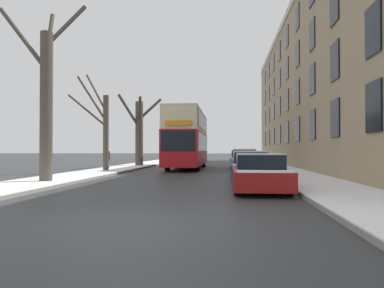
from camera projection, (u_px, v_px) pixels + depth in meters
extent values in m
plane|color=#303335|center=(118.00, 225.00, 7.33)|extent=(320.00, 320.00, 0.00)
cube|color=gray|center=(178.00, 159.00, 60.64)|extent=(2.90, 130.00, 0.13)
cube|color=white|center=(178.00, 158.00, 60.64)|extent=(2.88, 130.00, 0.03)
cube|color=gray|center=(250.00, 159.00, 59.56)|extent=(2.90, 130.00, 0.13)
cube|color=white|center=(250.00, 158.00, 59.56)|extent=(2.88, 130.00, 0.03)
cube|color=tan|center=(342.00, 87.00, 31.36)|extent=(9.00, 47.86, 13.56)
cube|color=black|center=(374.00, 107.00, 13.08)|extent=(0.08, 1.40, 1.80)
cube|color=black|center=(335.00, 118.00, 17.74)|extent=(0.08, 1.40, 1.80)
cube|color=black|center=(313.00, 125.00, 22.40)|extent=(0.08, 1.40, 1.80)
cube|color=black|center=(298.00, 129.00, 27.05)|extent=(0.08, 1.40, 1.80)
cube|color=black|center=(287.00, 132.00, 31.71)|extent=(0.08, 1.40, 1.80)
cube|color=black|center=(280.00, 135.00, 36.37)|extent=(0.08, 1.40, 1.80)
cube|color=black|center=(274.00, 136.00, 41.03)|extent=(0.08, 1.40, 1.80)
cube|color=black|center=(269.00, 138.00, 45.69)|extent=(0.08, 1.40, 1.80)
cube|color=black|center=(265.00, 139.00, 50.35)|extent=(0.08, 1.40, 1.80)
cube|color=black|center=(373.00, 30.00, 13.12)|extent=(0.08, 1.40, 1.80)
cube|color=black|center=(335.00, 61.00, 17.78)|extent=(0.08, 1.40, 1.80)
cube|color=black|center=(312.00, 80.00, 22.44)|extent=(0.08, 1.40, 1.80)
cube|color=black|center=(298.00, 92.00, 27.10)|extent=(0.08, 1.40, 1.80)
cube|color=black|center=(287.00, 100.00, 31.76)|extent=(0.08, 1.40, 1.80)
cube|color=black|center=(280.00, 107.00, 36.42)|extent=(0.08, 1.40, 1.80)
cube|color=black|center=(274.00, 112.00, 41.08)|extent=(0.08, 1.40, 1.80)
cube|color=black|center=(269.00, 116.00, 45.74)|extent=(0.08, 1.40, 1.80)
cube|color=black|center=(265.00, 119.00, 50.39)|extent=(0.08, 1.40, 1.80)
cube|color=black|center=(334.00, 5.00, 17.83)|extent=(0.08, 1.40, 1.80)
cube|color=black|center=(312.00, 35.00, 22.48)|extent=(0.08, 1.40, 1.80)
cube|color=black|center=(297.00, 55.00, 27.14)|extent=(0.08, 1.40, 1.80)
cube|color=black|center=(287.00, 69.00, 31.80)|extent=(0.08, 1.40, 1.80)
cube|color=black|center=(279.00, 79.00, 36.46)|extent=(0.08, 1.40, 1.80)
cube|color=black|center=(273.00, 87.00, 41.12)|extent=(0.08, 1.40, 1.80)
cube|color=black|center=(269.00, 93.00, 45.78)|extent=(0.08, 1.40, 1.80)
cube|color=black|center=(265.00, 99.00, 50.44)|extent=(0.08, 1.40, 1.80)
cube|color=black|center=(297.00, 18.00, 27.19)|extent=(0.08, 1.40, 1.80)
cube|color=black|center=(287.00, 37.00, 31.85)|extent=(0.08, 1.40, 1.80)
cube|color=black|center=(279.00, 51.00, 36.51)|extent=(0.08, 1.40, 1.80)
cube|color=black|center=(273.00, 63.00, 41.16)|extent=(0.08, 1.40, 1.80)
cube|color=black|center=(269.00, 71.00, 45.82)|extent=(0.08, 1.40, 1.80)
cube|color=black|center=(265.00, 79.00, 50.48)|extent=(0.08, 1.40, 1.80)
cube|color=beige|center=(287.00, 15.00, 31.88)|extent=(0.12, 46.90, 0.44)
cylinder|color=#4C4238|center=(46.00, 108.00, 15.94)|extent=(0.53, 0.53, 6.52)
cylinder|color=#4C4238|center=(50.00, 35.00, 16.50)|extent=(0.45, 1.20, 2.25)
cylinder|color=#4C4238|center=(66.00, 26.00, 16.38)|extent=(1.55, 1.14, 2.07)
cylinder|color=#4C4238|center=(23.00, 39.00, 16.03)|extent=(2.19, 0.29, 2.77)
cylinder|color=#4C4238|center=(106.00, 134.00, 24.14)|extent=(0.36, 0.36, 5.01)
cylinder|color=#4C4238|center=(92.00, 99.00, 23.70)|extent=(1.62, 1.26, 2.80)
cylinder|color=#4C4238|center=(87.00, 111.00, 24.07)|extent=(2.44, 0.55, 2.10)
cylinder|color=#4C4238|center=(96.00, 93.00, 24.50)|extent=(1.62, 0.64, 2.55)
cylinder|color=#4C4238|center=(139.00, 134.00, 32.28)|extent=(0.66, 0.66, 5.66)
cylinder|color=#4C4238|center=(140.00, 110.00, 31.36)|extent=(0.79, 2.10, 2.07)
cylinder|color=#4C4238|center=(129.00, 112.00, 31.56)|extent=(1.64, 1.94, 2.80)
cylinder|color=#4C4238|center=(150.00, 109.00, 32.72)|extent=(1.96, 1.24, 2.00)
cube|color=red|center=(188.00, 149.00, 29.68)|extent=(2.47, 11.70, 2.49)
cube|color=beige|center=(188.00, 123.00, 29.72)|extent=(2.42, 11.47, 1.52)
cube|color=beige|center=(188.00, 113.00, 29.73)|extent=(2.42, 11.47, 0.12)
cube|color=black|center=(188.00, 143.00, 29.69)|extent=(2.50, 10.30, 1.29)
cube|color=black|center=(188.00, 122.00, 29.72)|extent=(2.50, 10.30, 1.16)
cube|color=black|center=(178.00, 141.00, 23.89)|extent=(2.22, 0.06, 1.36)
cube|color=orange|center=(178.00, 123.00, 23.90)|extent=(1.73, 0.05, 0.32)
cylinder|color=black|center=(167.00, 163.00, 26.27)|extent=(0.30, 1.05, 1.05)
cylinder|color=black|center=(198.00, 164.00, 26.07)|extent=(0.30, 1.05, 1.05)
cylinder|color=black|center=(180.00, 161.00, 33.03)|extent=(0.30, 1.05, 1.05)
cylinder|color=black|center=(204.00, 161.00, 32.83)|extent=(0.30, 1.05, 1.05)
cube|color=maroon|center=(260.00, 178.00, 13.24)|extent=(1.87, 4.30, 0.61)
cube|color=black|center=(259.00, 162.00, 13.42)|extent=(1.61, 2.15, 0.52)
cube|color=white|center=(259.00, 154.00, 13.43)|extent=(1.57, 2.04, 0.04)
cube|color=white|center=(264.00, 171.00, 11.73)|extent=(1.68, 1.12, 0.03)
cylinder|color=black|center=(237.00, 185.00, 12.03)|extent=(0.20, 0.67, 0.67)
cylinder|color=black|center=(290.00, 186.00, 11.88)|extent=(0.20, 0.67, 0.67)
cylinder|color=black|center=(235.00, 179.00, 14.60)|extent=(0.20, 0.67, 0.67)
cylinder|color=black|center=(278.00, 179.00, 14.45)|extent=(0.20, 0.67, 0.67)
cube|color=navy|center=(250.00, 170.00, 18.62)|extent=(1.88, 4.53, 0.59)
cube|color=black|center=(250.00, 158.00, 18.81)|extent=(1.62, 2.27, 0.60)
cube|color=white|center=(250.00, 152.00, 18.82)|extent=(1.58, 2.15, 0.07)
cube|color=white|center=(252.00, 165.00, 17.02)|extent=(1.70, 1.18, 0.06)
cylinder|color=black|center=(234.00, 175.00, 17.34)|extent=(0.20, 0.61, 0.61)
cylinder|color=black|center=(270.00, 175.00, 17.19)|extent=(0.20, 0.61, 0.61)
cylinder|color=black|center=(233.00, 172.00, 20.05)|extent=(0.20, 0.61, 0.61)
cylinder|color=black|center=(264.00, 172.00, 19.89)|extent=(0.20, 0.61, 0.61)
cube|color=slate|center=(244.00, 164.00, 25.23)|extent=(1.70, 4.47, 0.69)
cube|color=black|center=(244.00, 155.00, 25.41)|extent=(1.46, 2.24, 0.59)
cube|color=white|center=(244.00, 150.00, 25.42)|extent=(1.43, 2.12, 0.10)
cube|color=white|center=(245.00, 159.00, 23.65)|extent=(1.53, 1.17, 0.08)
cylinder|color=black|center=(233.00, 168.00, 23.96)|extent=(0.20, 0.63, 0.63)
cylinder|color=black|center=(257.00, 168.00, 23.82)|extent=(0.20, 0.63, 0.63)
cylinder|color=black|center=(233.00, 166.00, 26.63)|extent=(0.20, 0.63, 0.63)
cylinder|color=black|center=(254.00, 166.00, 26.49)|extent=(0.20, 0.63, 0.63)
cube|color=silver|center=(241.00, 162.00, 31.04)|extent=(1.76, 4.08, 0.68)
cube|color=black|center=(241.00, 154.00, 31.21)|extent=(1.51, 2.04, 0.54)
cube|color=white|center=(241.00, 151.00, 31.22)|extent=(1.48, 1.94, 0.06)
cube|color=white|center=(242.00, 158.00, 29.61)|extent=(1.58, 1.06, 0.05)
cylinder|color=black|center=(232.00, 164.00, 29.89)|extent=(0.20, 0.65, 0.65)
cylinder|color=black|center=(251.00, 164.00, 29.75)|extent=(0.20, 0.65, 0.65)
cylinder|color=black|center=(231.00, 163.00, 32.33)|extent=(0.20, 0.65, 0.65)
cylinder|color=black|center=(249.00, 163.00, 32.19)|extent=(0.20, 0.65, 0.65)
cube|color=#333842|center=(189.00, 151.00, 47.98)|extent=(1.95, 5.37, 2.14)
cube|color=black|center=(187.00, 147.00, 45.33)|extent=(1.72, 0.06, 0.94)
cylinder|color=black|center=(181.00, 159.00, 46.33)|extent=(0.22, 0.68, 0.68)
cylinder|color=black|center=(194.00, 159.00, 46.17)|extent=(0.22, 0.68, 0.68)
cylinder|color=black|center=(184.00, 159.00, 49.76)|extent=(0.22, 0.68, 0.68)
cylinder|color=black|center=(197.00, 159.00, 49.60)|extent=(0.22, 0.68, 0.68)
cylinder|color=navy|center=(108.00, 165.00, 27.12)|extent=(0.16, 0.16, 0.74)
cylinder|color=navy|center=(107.00, 165.00, 26.97)|extent=(0.16, 0.16, 0.74)
cylinder|color=#2D2319|center=(107.00, 156.00, 27.05)|extent=(0.35, 0.35, 0.64)
sphere|color=beige|center=(107.00, 150.00, 27.06)|extent=(0.20, 0.20, 0.20)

